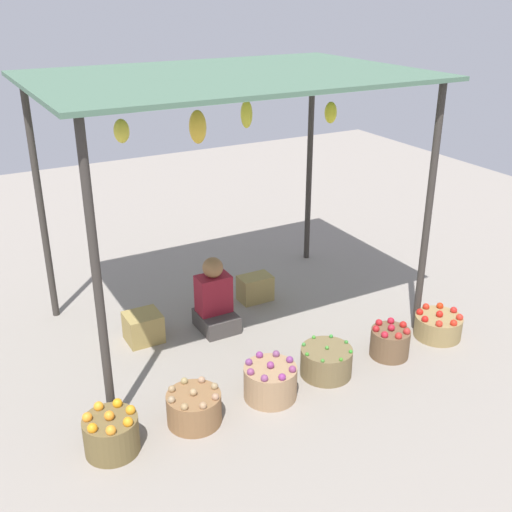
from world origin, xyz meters
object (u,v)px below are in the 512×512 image
object	(u,v)px
basket_oranges	(111,433)
basket_purple_onions	(270,381)
wooden_crate_near_vendor	(255,288)
basket_red_apples	(390,342)
wooden_crate_stacked_rear	(143,327)
vendor_person	(215,302)
basket_green_chilies	(326,361)
basket_potatoes	(194,408)
basket_red_tomatoes	(438,326)

from	to	relation	value
basket_oranges	basket_purple_onions	size ratio (longest dim) A/B	0.91
basket_purple_onions	wooden_crate_near_vendor	xyz separation A→B (m)	(0.75, 1.64, -0.01)
basket_oranges	basket_red_apples	xyz separation A→B (m)	(2.72, 0.03, -0.01)
basket_red_apples	wooden_crate_stacked_rear	xyz separation A→B (m)	(-1.97, 1.39, 0.00)
vendor_person	basket_purple_onions	xyz separation A→B (m)	(-0.09, -1.30, -0.15)
vendor_person	basket_green_chilies	distance (m)	1.36
vendor_person	wooden_crate_near_vendor	world-z (taller)	vendor_person
wooden_crate_near_vendor	wooden_crate_stacked_rear	size ratio (longest dim) A/B	1.06
basket_green_chilies	basket_red_apples	size ratio (longest dim) A/B	1.26
basket_green_chilies	wooden_crate_near_vendor	size ratio (longest dim) A/B	1.29
basket_oranges	basket_red_apples	bearing A→B (deg)	0.59
vendor_person	basket_potatoes	distance (m)	1.53
basket_potatoes	wooden_crate_stacked_rear	world-z (taller)	basket_potatoes
basket_oranges	basket_potatoes	xyz separation A→B (m)	(0.69, 0.01, -0.02)
vendor_person	wooden_crate_near_vendor	size ratio (longest dim) A/B	2.14
basket_red_tomatoes	basket_purple_onions	bearing A→B (deg)	-178.28
basket_potatoes	wooden_crate_near_vendor	size ratio (longest dim) A/B	1.22
basket_purple_onions	basket_green_chilies	xyz separation A→B (m)	(0.62, 0.05, -0.02)
basket_oranges	wooden_crate_stacked_rear	world-z (taller)	basket_oranges
basket_potatoes	wooden_crate_stacked_rear	distance (m)	1.41
wooden_crate_near_vendor	wooden_crate_stacked_rear	distance (m)	1.41
vendor_person	basket_red_tomatoes	bearing A→B (deg)	-33.17
basket_potatoes	basket_green_chilies	bearing A→B (deg)	1.99
basket_oranges	basket_potatoes	world-z (taller)	basket_oranges
basket_red_apples	basket_red_tomatoes	world-z (taller)	basket_red_apples
basket_green_chilies	wooden_crate_near_vendor	xyz separation A→B (m)	(0.13, 1.59, 0.01)
vendor_person	basket_red_apples	world-z (taller)	vendor_person
basket_oranges	wooden_crate_near_vendor	xyz separation A→B (m)	(2.14, 1.65, -0.01)
basket_red_tomatoes	wooden_crate_near_vendor	xyz separation A→B (m)	(-1.24, 1.58, 0.03)
basket_oranges	basket_green_chilies	size ratio (longest dim) A/B	0.89
vendor_person	basket_purple_onions	world-z (taller)	vendor_person
basket_green_chilies	basket_red_tomatoes	world-z (taller)	basket_green_chilies
basket_red_apples	wooden_crate_near_vendor	distance (m)	1.72
basket_potatoes	basket_red_apples	xyz separation A→B (m)	(2.03, 0.01, 0.01)
basket_potatoes	wooden_crate_near_vendor	bearing A→B (deg)	48.28
basket_oranges	basket_purple_onions	world-z (taller)	basket_oranges
basket_red_apples	basket_oranges	bearing A→B (deg)	-179.41
basket_purple_onions	wooden_crate_stacked_rear	size ratio (longest dim) A/B	1.33
basket_potatoes	basket_purple_onions	distance (m)	0.71
basket_red_tomatoes	basket_red_apples	bearing A→B (deg)	-176.26
basket_purple_onions	basket_red_tomatoes	world-z (taller)	basket_purple_onions
vendor_person	basket_potatoes	size ratio (longest dim) A/B	1.75
vendor_person	basket_oranges	size ratio (longest dim) A/B	1.86
wooden_crate_near_vendor	basket_oranges	bearing A→B (deg)	-142.40
wooden_crate_near_vendor	basket_purple_onions	bearing A→B (deg)	-114.58
vendor_person	basket_oranges	distance (m)	1.98
basket_oranges	basket_potatoes	size ratio (longest dim) A/B	0.94
basket_green_chilies	basket_red_apples	distance (m)	0.71
basket_green_chilies	basket_purple_onions	bearing A→B (deg)	-175.38
basket_oranges	wooden_crate_near_vendor	size ratio (longest dim) A/B	1.15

